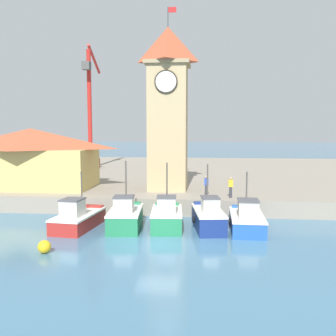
{
  "coord_description": "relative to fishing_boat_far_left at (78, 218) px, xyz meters",
  "views": [
    {
      "loc": [
        2.76,
        -22.18,
        6.81
      ],
      "look_at": [
        -0.26,
        8.94,
        3.5
      ],
      "focal_mm": 42.0,
      "sensor_mm": 36.0,
      "label": 1
    }
  ],
  "objects": [
    {
      "name": "fishing_boat_far_left",
      "position": [
        0.0,
        0.0,
        0.0
      ],
      "size": [
        2.65,
        5.02,
        3.76
      ],
      "color": "#AD2823",
      "rests_on": "ground"
    },
    {
      "name": "mooring_buoy",
      "position": [
        -0.12,
        -5.25,
        -0.34
      ],
      "size": [
        0.72,
        0.72,
        0.72
      ],
      "primitive_type": "sphere",
      "color": "gold",
      "rests_on": "ground"
    },
    {
      "name": "ground_plane",
      "position": [
        5.76,
        -2.92,
        -0.7
      ],
      "size": [
        300.0,
        300.0,
        0.0
      ],
      "primitive_type": "plane",
      "color": "teal"
    },
    {
      "name": "fishing_boat_mid_left",
      "position": [
        8.72,
        0.67,
        0.11
      ],
      "size": [
        2.43,
        4.84,
        4.28
      ],
      "color": "navy",
      "rests_on": "ground"
    },
    {
      "name": "warehouse_left",
      "position": [
        -7.14,
        8.74,
        3.35
      ],
      "size": [
        11.35,
        6.12,
        5.32
      ],
      "color": "tan",
      "rests_on": "quay_wharf"
    },
    {
      "name": "dock_worker_near_tower",
      "position": [
        8.57,
        5.89,
        1.47
      ],
      "size": [
        0.34,
        0.22,
        1.62
      ],
      "color": "#33333D",
      "rests_on": "quay_wharf"
    },
    {
      "name": "fishing_boat_center",
      "position": [
        11.23,
        0.56,
        0.03
      ],
      "size": [
        2.28,
        4.92,
        3.81
      ],
      "color": "#2356A8",
      "rests_on": "ground"
    },
    {
      "name": "fishing_boat_left_inner",
      "position": [
        5.94,
        0.52,
        0.1
      ],
      "size": [
        2.34,
        4.28,
        4.39
      ],
      "color": "#237A4C",
      "rests_on": "ground"
    },
    {
      "name": "fishing_boat_left_outer",
      "position": [
        3.18,
        0.24,
        0.11
      ],
      "size": [
        2.43,
        4.47,
        4.51
      ],
      "color": "#237A4C",
      "rests_on": "ground"
    },
    {
      "name": "port_crane_near",
      "position": [
        -6.72,
        25.66,
        6.54
      ],
      "size": [
        2.0,
        8.15,
        16.12
      ],
      "color": "maroon",
      "rests_on": "quay_wharf"
    },
    {
      "name": "clock_tower",
      "position": [
        5.23,
        8.69,
        7.93
      ],
      "size": [
        3.73,
        3.73,
        15.43
      ],
      "color": "tan",
      "rests_on": "quay_wharf"
    },
    {
      "name": "quay_wharf",
      "position": [
        5.76,
        24.02,
        -0.04
      ],
      "size": [
        120.0,
        40.0,
        1.32
      ],
      "primitive_type": "cube",
      "color": "gray",
      "rests_on": "ground"
    },
    {
      "name": "dock_worker_along_quay",
      "position": [
        10.44,
        5.18,
        1.47
      ],
      "size": [
        0.34,
        0.22,
        1.62
      ],
      "color": "#33333D",
      "rests_on": "quay_wharf"
    }
  ]
}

